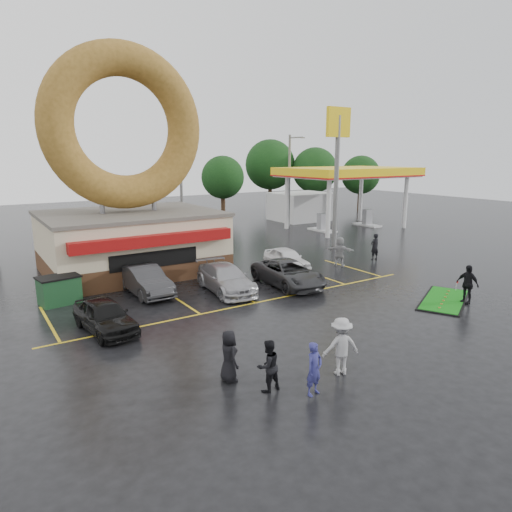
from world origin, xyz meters
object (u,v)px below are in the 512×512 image
car_white (287,259)px  person_cameraman (467,284)px  streetlight_right (290,179)px  streetlight_mid (182,183)px  gas_station (327,189)px  car_black (105,316)px  putting_green (444,300)px  car_silver (226,279)px  shell_sign (337,151)px  car_grey (288,273)px  donut_shop (129,199)px  dumpster (59,291)px  car_dgrey (145,280)px  person_blue (314,369)px

car_white → person_cameraman: 10.76m
streetlight_right → streetlight_mid: bearing=-175.2°
gas_station → car_black: size_ratio=3.44×
car_black → putting_green: (15.32, -5.07, -0.64)m
car_white → putting_green: size_ratio=0.81×
gas_station → car_black: (-27.19, -17.29, -3.02)m
car_silver → shell_sign: bearing=30.7°
streetlight_right → shell_sign: bearing=-106.8°
car_black → car_grey: (10.38, 1.35, 0.03)m
shell_sign → gas_station: bearing=51.9°
putting_green → donut_shop: bearing=127.7°
car_grey → person_cameraman: bearing=-49.7°
shell_sign → streetlight_mid: shell_sign is taller
car_silver → dumpster: bearing=167.2°
streetlight_mid → dumpster: bearing=-134.3°
car_dgrey → car_silver: bearing=-28.9°
donut_shop → streetlight_mid: size_ratio=1.50×
gas_station → person_cameraman: 25.94m
car_grey → person_cameraman: person_cameraman is taller
streetlight_mid → car_silver: size_ratio=1.85×
car_silver → car_white: bearing=26.6°
car_dgrey → dumpster: size_ratio=2.49×
dumpster → putting_green: 19.03m
car_grey → car_white: car_grey is taller
car_white → shell_sign: bearing=33.7°
person_blue → streetlight_mid: bearing=62.6°
car_silver → person_blue: bearing=-99.5°
donut_shop → shell_sign: 16.29m
streetlight_mid → car_black: 20.98m
streetlight_right → dumpster: streetlight_right is taller
putting_green → car_dgrey: bearing=142.9°
streetlight_right → person_blue: size_ratio=5.40×
person_cameraman → streetlight_right: bearing=160.0°
car_black → car_silver: 7.27m
shell_sign → person_cameraman: bearing=-107.0°
streetlight_mid → person_blue: (-7.25, -25.81, -3.95)m
car_dgrey → car_grey: size_ratio=0.88×
car_dgrey → streetlight_mid: bearing=56.3°
streetlight_mid → putting_green: streetlight_mid is taller
shell_sign → car_dgrey: bearing=-166.0°
donut_shop → gas_station: (23.00, 7.97, -0.77)m
streetlight_mid → car_white: (1.33, -12.92, -4.11)m
shell_sign → streetlight_mid: size_ratio=1.18×
car_black → car_silver: size_ratio=0.82×
car_white → streetlight_mid: bearing=102.0°
streetlight_right → person_cameraman: (-7.35, -24.15, -3.82)m
car_grey → person_blue: bearing=-119.7°
car_dgrey → person_blue: bearing=-88.8°
donut_shop → car_black: (-4.19, -9.32, -3.79)m
car_silver → person_cameraman: size_ratio=2.52×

